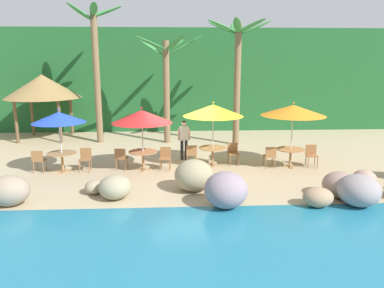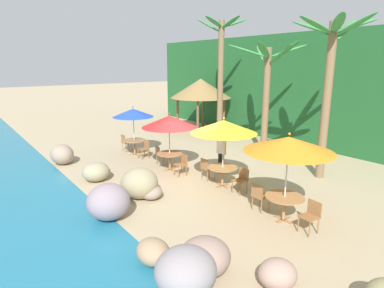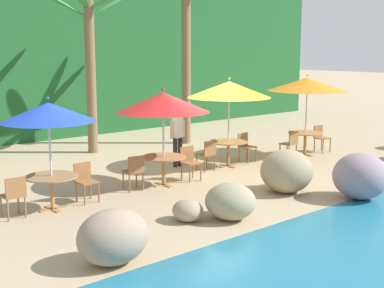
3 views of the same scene
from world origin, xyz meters
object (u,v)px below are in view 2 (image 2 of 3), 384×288
chair_orange_inland (259,195)px  chair_orange_seaward (311,214)px  palapa_hut (201,89)px  umbrella_blue (133,113)px  chair_blue_seaward (145,148)px  chair_blue_inland (125,142)px  chair_yellow_seaward (242,179)px  dining_table_blue (134,143)px  dining_table_yellow (223,170)px  waiter_in_white (221,150)px  palm_tree_nearest (221,65)px  palm_tree_third (330,70)px  chair_red_inland (160,154)px  umbrella_red (169,122)px  umbrella_yellow (224,127)px  dining_table_orange (284,201)px  umbrella_orange (289,144)px  dining_table_red (170,156)px  palm_tree_second (267,81)px  chair_yellow_inland (207,167)px  chair_red_seaward (182,163)px

chair_orange_inland → chair_orange_seaward: bearing=4.3°
palapa_hut → umbrella_blue: bearing=-67.0°
chair_blue_seaward → chair_blue_inland: 1.71m
chair_yellow_seaward → chair_orange_seaward: bearing=-9.3°
chair_blue_inland → chair_orange_inland: bearing=1.0°
umbrella_blue → chair_yellow_seaward: size_ratio=2.77×
dining_table_blue → dining_table_yellow: bearing=5.8°
umbrella_blue → waiter_in_white: (4.66, 1.52, -1.10)m
palm_tree_nearest → palm_tree_third: palm_tree_nearest is taller
chair_red_inland → umbrella_red: bearing=-2.5°
chair_blue_seaward → umbrella_yellow: 5.25m
umbrella_blue → dining_table_orange: size_ratio=2.19×
umbrella_red → dining_table_blue: bearing=-178.5°
umbrella_orange → waiter_in_white: 4.57m
umbrella_red → palm_tree_nearest: 6.19m
umbrella_blue → chair_blue_inland: bearing=-174.6°
umbrella_blue → chair_orange_seaward: bearing=1.2°
umbrella_blue → dining_table_red: bearing=1.5°
chair_yellow_seaward → dining_table_blue: bearing=-173.9°
chair_yellow_seaward → dining_table_orange: chair_yellow_seaward is taller
palm_tree_second → chair_blue_inland: bearing=-133.3°
chair_red_inland → chair_yellow_inland: bearing=8.5°
dining_table_blue → umbrella_red: 3.38m
umbrella_yellow → umbrella_red: bearing=-169.6°
umbrella_blue → chair_blue_inland: umbrella_blue is taller
chair_red_inland → palapa_hut: 8.19m
dining_table_red → palm_tree_second: bearing=79.9°
umbrella_blue → dining_table_blue: (0.00, -0.00, -1.48)m
dining_table_blue → dining_table_yellow: size_ratio=1.00×
umbrella_orange → palm_tree_third: bearing=109.4°
umbrella_blue → palm_tree_nearest: bearing=85.4°
chair_yellow_inland → chair_blue_seaward: bearing=-174.1°
dining_table_blue → chair_yellow_seaward: 6.67m
palm_tree_third → chair_orange_seaward: bearing=-60.8°
palm_tree_second → chair_red_seaward: bearing=-90.3°
dining_table_blue → chair_orange_seaward: chair_orange_seaward is taller
dining_table_yellow → palapa_hut: palapa_hut is taller
palm_tree_second → chair_red_inland: bearing=-109.6°
umbrella_blue → palapa_hut: (-2.68, 6.29, 0.71)m
chair_blue_inland → chair_red_inland: 3.05m
umbrella_blue → chair_yellow_inland: (4.93, 0.53, -1.58)m
umbrella_blue → dining_table_red: size_ratio=2.19×
chair_blue_inland → dining_table_yellow: (6.64, 0.67, 0.10)m
umbrella_yellow → chair_blue_inland: bearing=-174.3°
palm_tree_nearest → dining_table_blue: bearing=-94.6°
chair_blue_seaward → palapa_hut: size_ratio=0.22×
umbrella_red → umbrella_orange: bearing=1.0°
dining_table_yellow → umbrella_orange: bearing=-7.6°
dining_table_blue → chair_blue_inland: chair_blue_inland is taller
dining_table_yellow → chair_yellow_inland: size_ratio=1.26×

